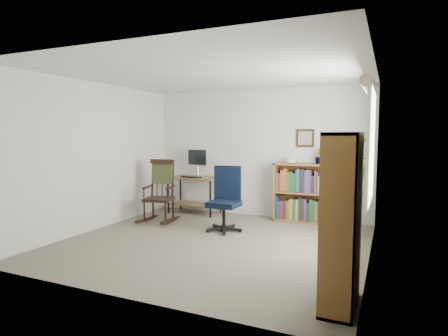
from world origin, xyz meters
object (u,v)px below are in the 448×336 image
at_px(office_chair, 224,199).
at_px(tall_bookshelf, 342,221).
at_px(desk, 195,195).
at_px(low_bookshelf, 302,193).
at_px(rocking_chair, 159,191).

height_order(office_chair, tall_bookshelf, tall_bookshelf).
relative_size(desk, low_bookshelf, 0.96).
xyz_separation_m(office_chair, rocking_chair, (-1.33, 0.13, 0.03)).
distance_m(rocking_chair, low_bookshelf, 2.56).
xyz_separation_m(office_chair, tall_bookshelf, (2.03, -1.99, 0.26)).
relative_size(low_bookshelf, tall_bookshelf, 0.67).
relative_size(desk, tall_bookshelf, 0.64).
height_order(rocking_chair, low_bookshelf, rocking_chair).
bearing_deg(desk, low_bookshelf, 3.26).
bearing_deg(tall_bookshelf, rocking_chair, 147.76).
xyz_separation_m(office_chair, low_bookshelf, (1.01, 1.17, -0.01)).
distance_m(office_chair, tall_bookshelf, 2.86).
bearing_deg(rocking_chair, desk, 62.96).
bearing_deg(office_chair, tall_bookshelf, -50.97).
distance_m(office_chair, low_bookshelf, 1.54).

